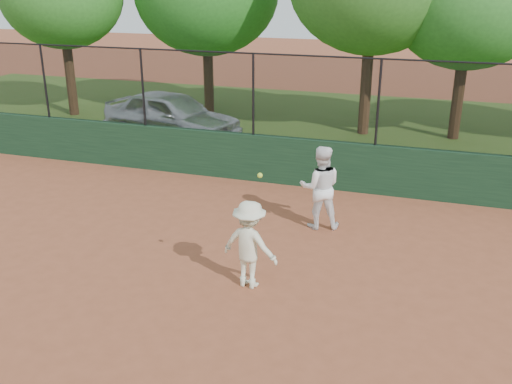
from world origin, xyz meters
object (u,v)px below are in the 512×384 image
(player_second, at_px, (320,187))
(player_main, at_px, (250,245))
(tree_3, at_px, (470,2))
(parked_car, at_px, (172,116))

(player_second, xyz_separation_m, player_main, (-0.61, -2.72, -0.11))
(player_second, distance_m, tree_3, 9.13)
(player_second, height_order, tree_3, tree_3)
(parked_car, bearing_deg, player_second, -118.57)
(parked_car, xyz_separation_m, player_second, (5.82, -5.13, 0.09))
(parked_car, relative_size, tree_3, 0.74)
(player_main, bearing_deg, tree_3, 73.18)
(parked_car, xyz_separation_m, tree_3, (8.48, 2.96, 3.39))
(player_second, relative_size, tree_3, 0.28)
(parked_car, height_order, player_second, player_second)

